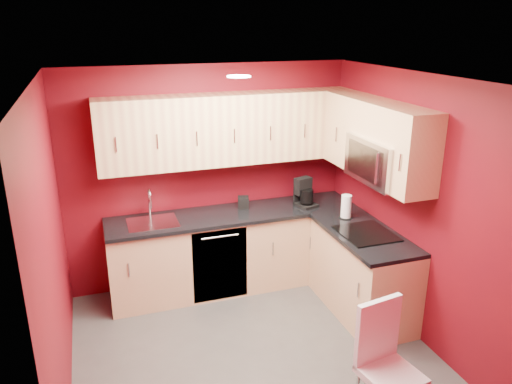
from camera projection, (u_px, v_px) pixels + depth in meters
floor at (251, 348)px, 4.70m from camera, size 3.20×3.20×0.00m
ceiling at (250, 78)px, 3.89m from camera, size 3.20×3.20×0.00m
wall_back at (209, 177)px, 5.64m from camera, size 3.20×0.00×3.20m
wall_front at (329, 320)px, 2.95m from camera, size 3.20×0.00×3.20m
wall_left at (52, 252)px, 3.81m from camera, size 0.00×3.00×3.00m
wall_right at (409, 205)px, 4.78m from camera, size 0.00×3.00×3.00m
base_cabinets_back at (235, 251)px, 5.70m from camera, size 2.80×0.60×0.87m
base_cabinets_right at (362, 274)px, 5.18m from camera, size 0.60×1.30×0.87m
countertop_back at (235, 214)px, 5.53m from camera, size 2.80×0.63×0.04m
countertop_right at (365, 234)px, 5.01m from camera, size 0.63×1.27×0.04m
upper_cabinets_back at (230, 129)px, 5.35m from camera, size 2.80×0.35×0.75m
upper_cabinets_right at (373, 132)px, 4.92m from camera, size 0.35×1.55×0.75m
microwave at (382, 160)px, 4.76m from camera, size 0.42×0.76×0.42m
cooktop at (366, 233)px, 4.97m from camera, size 0.50×0.55×0.01m
sink at (152, 219)px, 5.26m from camera, size 0.52×0.42×0.35m
dishwasher_front at (220, 265)px, 5.36m from camera, size 0.60×0.02×0.82m
downlight at (239, 76)px, 4.16m from camera, size 0.20×0.20×0.01m
coffee_maker at (306, 193)px, 5.67m from camera, size 0.26×0.30×0.32m
napkin_holder at (243, 202)px, 5.65m from camera, size 0.15×0.15×0.13m
paper_towel at (346, 207)px, 5.34m from camera, size 0.17×0.17×0.26m
dining_chair at (391, 369)px, 3.68m from camera, size 0.46×0.47×0.98m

